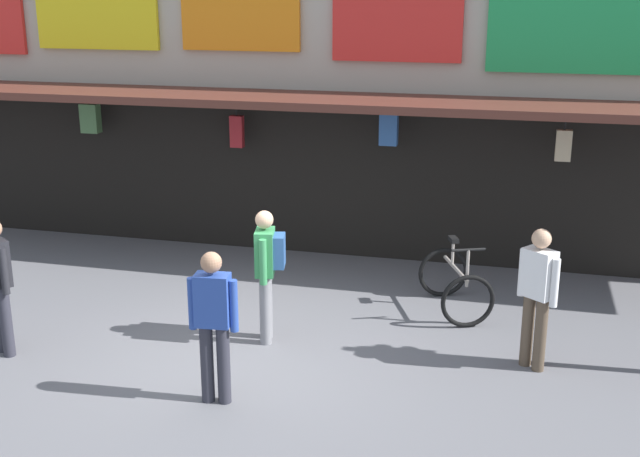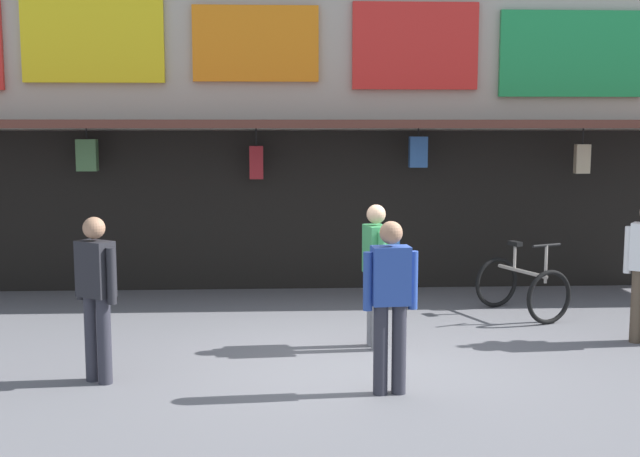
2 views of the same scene
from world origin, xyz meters
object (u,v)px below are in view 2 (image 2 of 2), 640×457
(bicycle_parked, at_px, (522,287))
(pedestrian_in_white, at_px, (390,297))
(pedestrian_in_red, at_px, (96,290))
(pedestrian_in_green, at_px, (378,265))

(bicycle_parked, height_order, pedestrian_in_white, pedestrian_in_white)
(bicycle_parked, distance_m, pedestrian_in_white, 3.88)
(pedestrian_in_red, height_order, pedestrian_in_white, same)
(bicycle_parked, bearing_deg, pedestrian_in_green, -145.11)
(bicycle_parked, distance_m, pedestrian_in_red, 5.78)
(pedestrian_in_white, bearing_deg, pedestrian_in_green, 87.40)
(bicycle_parked, xyz_separation_m, pedestrian_in_green, (-2.16, -1.51, 0.59))
(pedestrian_in_red, distance_m, pedestrian_in_white, 2.92)
(pedestrian_in_green, bearing_deg, bicycle_parked, 34.89)
(bicycle_parked, height_order, pedestrian_in_red, pedestrian_in_red)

